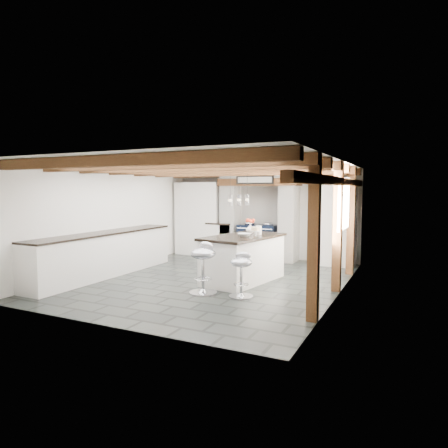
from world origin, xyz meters
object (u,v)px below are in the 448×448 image
at_px(range_cooker, 259,241).
at_px(kitchen_island, 243,258).
at_px(bar_stool_near, 241,269).
at_px(bar_stool_far, 203,262).

distance_m(range_cooker, kitchen_island, 2.57).
bearing_deg(range_cooker, bar_stool_near, -73.69).
height_order(range_cooker, kitchen_island, kitchen_island).
distance_m(kitchen_island, bar_stool_near, 1.17).
bearing_deg(bar_stool_near, kitchen_island, 91.94).
bearing_deg(bar_stool_far, bar_stool_near, 16.88).
bearing_deg(range_cooker, kitchen_island, -75.93).
xyz_separation_m(range_cooker, bar_stool_far, (0.37, -3.66, 0.10)).
relative_size(range_cooker, bar_stool_far, 1.11).
height_order(kitchen_island, bar_stool_near, kitchen_island).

